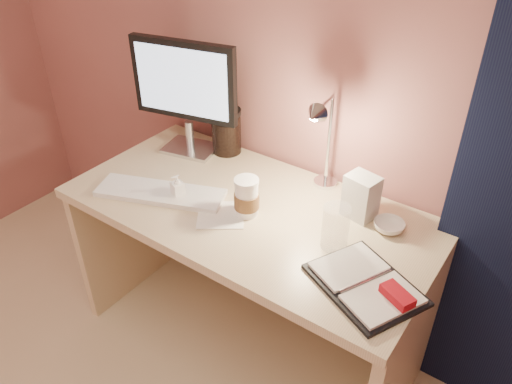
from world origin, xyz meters
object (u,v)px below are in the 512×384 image
Objects in this scene: desk_lamp at (314,137)px; product_box at (361,197)px; lotion_bottle at (178,187)px; desk at (260,242)px; monitor at (185,88)px; coffee_cup at (247,198)px; dark_jar at (226,133)px; bowl at (389,226)px; planner at (368,285)px; keyboard at (160,193)px; clear_cup at (335,227)px.

product_box is at bearing -9.34° from desk_lamp.
product_box is (0.62, 0.30, 0.03)m from lotion_bottle.
product_box reaches higher than desk.
monitor is 0.59m from coffee_cup.
monitor is at bearing -147.50° from dark_jar.
desk_lamp reaches higher than lotion_bottle.
desk is 9.43× the size of coffee_cup.
coffee_cup reaches higher than lotion_bottle.
desk_lamp reaches higher than coffee_cup.
bowl is 0.41m from desk_lamp.
coffee_cup is 1.50× the size of lotion_bottle.
monitor is 1.23× the size of desk_lamp.
coffee_cup is at bearing -38.32° from monitor.
bowl is (-0.06, 0.30, 0.00)m from planner.
product_box reaches higher than lotion_bottle.
keyboard is 1.24× the size of planner.
monitor is 1.10m from planner.
coffee_cup is at bearing 13.95° from lotion_bottle.
planner is 0.22m from clear_cup.
planner reaches higher than keyboard.
desk is 0.71m from monitor.
desk_lamp reaches higher than dark_jar.
dark_jar is at bearing -176.75° from product_box.
dark_jar is at bearing 171.81° from bowl.
dark_jar is 0.70m from product_box.
desk_lamp is at bearing 40.60° from desk.
desk is 2.80× the size of keyboard.
clear_cup is 0.76m from dark_jar.
planner is (1.01, -0.33, -0.28)m from monitor.
monitor reaches higher than keyboard.
planner is 3.71× the size of bowl.
desk_lamp is (0.48, -0.09, 0.16)m from dark_jar.
planner is 0.31m from bowl.
product_box is (-0.12, 0.02, 0.07)m from bowl.
clear_cup reaches higher than lotion_bottle.
lotion_bottle is at bearing -142.94° from product_box.
monitor is at bearing 174.29° from desk_lamp.
desk is 0.45m from keyboard.
clear_cup reaches higher than bowl.
desk is at bearing 165.87° from clear_cup.
lotion_bottle is at bearing -144.65° from desk.
desk is at bearing 99.58° from coffee_cup.
clear_cup is at bearing -51.05° from desk_lamp.
desk is 2.82× the size of monitor.
lotion_bottle is at bearing -159.45° from bowl.
keyboard is (0.14, -0.33, -0.29)m from monitor.
bowl is at bearing 11.18° from desk.
coffee_cup is 0.51m from bowl.
coffee_cup is at bearing -124.18° from desk_lamp.
planner is at bearing -48.93° from product_box.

